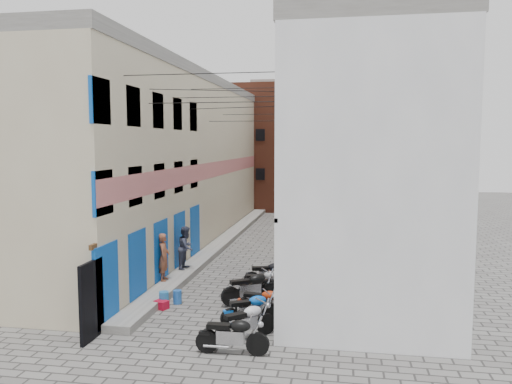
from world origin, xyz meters
The scene contains 21 objects.
ground centered at (0.00, 0.00, 0.00)m, with size 90.00×90.00×0.00m, color #5C5957.
plinth centered at (-2.05, 13.00, 0.12)m, with size 0.90×26.00×0.25m, color slate.
building_left centered at (-4.98, 12.95, 4.50)m, with size 5.10×27.00×9.00m.
building_right centered at (5.00, 13.00, 4.51)m, with size 5.94×26.00×9.00m.
building_far_brick_left centered at (-2.00, 28.00, 5.00)m, with size 6.00×6.00×10.00m, color brown.
building_far_brick_right centered at (3.00, 30.00, 4.00)m, with size 5.00×6.00×8.00m, color brown.
building_far_concrete centered at (0.00, 34.00, 5.50)m, with size 8.00×5.00×11.00m, color slate.
far_shopfront centered at (0.00, 25.20, 1.20)m, with size 2.00×0.30×2.40m, color black.
overhead_wires centered at (0.00, 7.64, 7.12)m, with size 5.80×13.02×1.32m.
motorcycle_a centered at (1.52, -0.70, 0.56)m, with size 0.61×1.93×1.12m, color black, non-canonical shape.
motorcycle_b centered at (1.68, 0.35, 0.55)m, with size 0.60×1.91×1.10m, color silver, non-canonical shape.
motorcycle_c centered at (1.63, 1.36, 0.55)m, with size 0.60×1.89×1.10m, color blue, non-canonical shape.
motorcycle_d centered at (1.90, 2.08, 0.53)m, with size 0.58×1.85×1.07m, color #B42F0C, non-canonical shape.
motorcycle_e centered at (1.25, 3.36, 0.61)m, with size 0.66×2.10×1.21m, color black, non-canonical shape.
motorcycle_f centered at (1.65, 4.09, 0.58)m, with size 0.64×2.02×1.17m, color #B3B4B8, non-canonical shape.
motorcycle_g centered at (1.61, 5.34, 0.57)m, with size 0.62×1.96×1.14m, color black, non-canonical shape.
person_a centered at (-2.34, 4.76, 1.15)m, with size 0.65×0.43×1.79m, color brown.
person_b centered at (-2.06, 6.61, 1.13)m, with size 0.86×0.67×1.76m, color #34384E.
water_jug_near centered at (-1.55, 2.60, 0.25)m, with size 0.32×0.32×0.50m, color #2576BC.
water_jug_far centered at (-1.20, 2.95, 0.23)m, with size 0.29×0.29×0.45m, color blue.
red_crate centered at (-1.55, 2.34, 0.14)m, with size 0.43×0.32×0.27m, color #AF0C26.
Camera 1 is at (4.24, -12.78, 5.44)m, focal length 35.00 mm.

